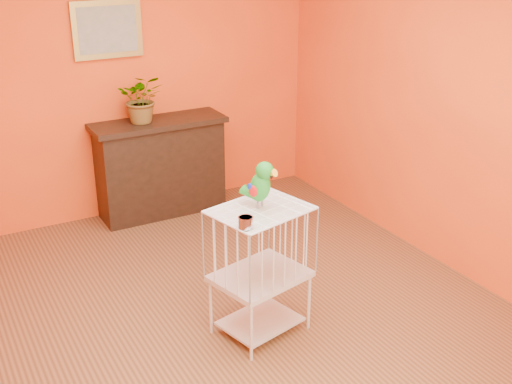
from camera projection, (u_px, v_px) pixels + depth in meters
ground at (224, 326)px, 4.47m from camera, size 4.50×4.50×0.00m
room_shell at (218, 105)px, 3.87m from camera, size 4.50×4.50×4.50m
console_cabinet at (161, 167)px, 6.09m from camera, size 1.25×0.45×0.93m
potted_plant at (143, 104)px, 5.77m from camera, size 0.54×0.56×0.35m
framed_picture at (107, 29)px, 5.60m from camera, size 0.62×0.04×0.50m
birdcage at (260, 270)px, 4.25m from camera, size 0.68×0.58×0.91m
feed_cup at (246, 222)px, 3.81m from camera, size 0.09×0.09×0.07m
parrot at (260, 184)px, 4.05m from camera, size 0.19×0.28×0.32m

